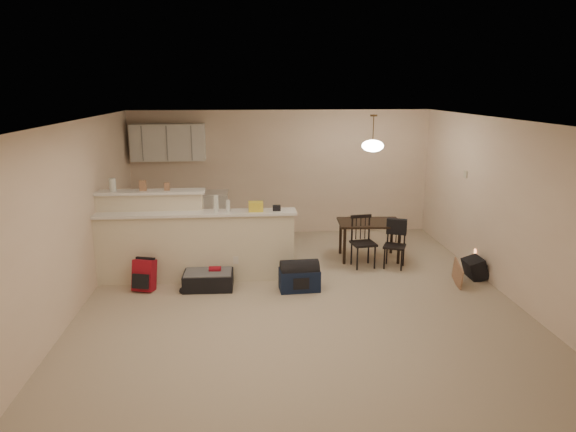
{
  "coord_description": "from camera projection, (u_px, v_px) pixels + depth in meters",
  "views": [
    {
      "loc": [
        -0.71,
        -6.75,
        2.93
      ],
      "look_at": [
        -0.1,
        0.7,
        1.05
      ],
      "focal_mm": 32.0,
      "sensor_mm": 36.0,
      "label": 1
    }
  ],
  "objects": [
    {
      "name": "cardboard_sheet",
      "position": [
        458.0,
        274.0,
        7.77
      ],
      "size": [
        0.08,
        0.46,
        0.35
      ],
      "primitive_type": "cube",
      "rotation": [
        0.0,
        0.0,
        1.45
      ],
      "color": "#9F7152",
      "rests_on": "ground"
    },
    {
      "name": "suitcase",
      "position": [
        208.0,
        280.0,
        7.67
      ],
      "size": [
        0.74,
        0.49,
        0.25
      ],
      "primitive_type": "cube",
      "rotation": [
        0.0,
        0.0,
        -0.02
      ],
      "color": "black",
      "rests_on": "ground"
    },
    {
      "name": "kitchen_counter",
      "position": [
        182.0,
        217.0,
        10.11
      ],
      "size": [
        1.8,
        0.6,
        0.9
      ],
      "primitive_type": "cube",
      "color": "white",
      "rests_on": "ground"
    },
    {
      "name": "thermostat",
      "position": [
        466.0,
        174.0,
        8.67
      ],
      "size": [
        0.02,
        0.12,
        0.12
      ],
      "primitive_type": "cube",
      "color": "beige",
      "rests_on": "room"
    },
    {
      "name": "black_daypack",
      "position": [
        475.0,
        268.0,
        8.07
      ],
      "size": [
        0.26,
        0.36,
        0.32
      ],
      "primitive_type": "cube",
      "rotation": [
        0.0,
        0.0,
        1.57
      ],
      "color": "black",
      "rests_on": "ground"
    },
    {
      "name": "bottle_b",
      "position": [
        228.0,
        206.0,
        7.8
      ],
      "size": [
        0.06,
        0.06,
        0.18
      ],
      "primitive_type": "cylinder",
      "color": "silver",
      "rests_on": "breakfast_bar"
    },
    {
      "name": "dining_table",
      "position": [
        369.0,
        226.0,
        8.9
      ],
      "size": [
        1.11,
        0.78,
        0.67
      ],
      "rotation": [
        0.0,
        0.0,
        -0.06
      ],
      "color": "black",
      "rests_on": "ground"
    },
    {
      "name": "dining_chair_near",
      "position": [
        363.0,
        242.0,
        8.52
      ],
      "size": [
        0.42,
        0.41,
        0.86
      ],
      "primitive_type": null,
      "rotation": [
        0.0,
        0.0,
        0.14
      ],
      "color": "black",
      "rests_on": "ground"
    },
    {
      "name": "navy_duffel",
      "position": [
        299.0,
        280.0,
        7.59
      ],
      "size": [
        0.61,
        0.36,
        0.32
      ],
      "primitive_type": "cube",
      "rotation": [
        0.0,
        0.0,
        0.06
      ],
      "color": "#111C37",
      "rests_on": "ground"
    },
    {
      "name": "dining_chair_far",
      "position": [
        395.0,
        245.0,
        8.5
      ],
      "size": [
        0.45,
        0.44,
        0.79
      ],
      "primitive_type": null,
      "rotation": [
        0.0,
        0.0,
        -0.42
      ],
      "color": "black",
      "rests_on": "ground"
    },
    {
      "name": "room",
      "position": [
        300.0,
        214.0,
        6.99
      ],
      "size": [
        7.0,
        7.02,
        2.5
      ],
      "color": "#BAA88F",
      "rests_on": "ground"
    },
    {
      "name": "small_box",
      "position": [
        167.0,
        187.0,
        7.87
      ],
      "size": [
        0.08,
        0.06,
        0.12
      ],
      "primitive_type": "cube",
      "color": "#9F7152",
      "rests_on": "breakfast_bar"
    },
    {
      "name": "jar",
      "position": [
        113.0,
        185.0,
        7.8
      ],
      "size": [
        0.1,
        0.1,
        0.2
      ],
      "primitive_type": "cylinder",
      "color": "silver",
      "rests_on": "breakfast_bar"
    },
    {
      "name": "bag_lump",
      "position": [
        256.0,
        206.0,
        7.84
      ],
      "size": [
        0.22,
        0.18,
        0.14
      ],
      "primitive_type": "cube",
      "color": "#9F7152",
      "rests_on": "breakfast_bar"
    },
    {
      "name": "pouch",
      "position": [
        277.0,
        208.0,
        7.87
      ],
      "size": [
        0.12,
        0.1,
        0.08
      ],
      "primitive_type": "cube",
      "color": "#9F7152",
      "rests_on": "breakfast_bar"
    },
    {
      "name": "cereal_box",
      "position": [
        143.0,
        186.0,
        7.84
      ],
      "size": [
        0.1,
        0.07,
        0.16
      ],
      "primitive_type": "cube",
      "color": "#9F7152",
      "rests_on": "breakfast_bar"
    },
    {
      "name": "breakfast_bar",
      "position": [
        180.0,
        241.0,
        7.96
      ],
      "size": [
        3.08,
        0.58,
        1.39
      ],
      "color": "beige",
      "rests_on": "ground"
    },
    {
      "name": "red_backpack",
      "position": [
        144.0,
        275.0,
        7.58
      ],
      "size": [
        0.35,
        0.27,
        0.46
      ],
      "primitive_type": "cube",
      "rotation": [
        0.0,
        0.0,
        -0.27
      ],
      "color": "maroon",
      "rests_on": "ground"
    },
    {
      "name": "bottle_a",
      "position": [
        216.0,
        203.0,
        7.77
      ],
      "size": [
        0.07,
        0.07,
        0.26
      ],
      "primitive_type": "cylinder",
      "color": "silver",
      "rests_on": "breakfast_bar"
    },
    {
      "name": "upper_cabinets",
      "position": [
        168.0,
        142.0,
        9.87
      ],
      "size": [
        1.4,
        0.34,
        0.7
      ],
      "primitive_type": "cube",
      "color": "white",
      "rests_on": "room"
    },
    {
      "name": "pendant_lamp",
      "position": [
        373.0,
        145.0,
        8.56
      ],
      "size": [
        0.36,
        0.36,
        0.62
      ],
      "color": "brown",
      "rests_on": "room"
    }
  ]
}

